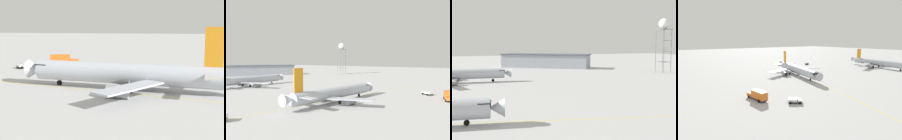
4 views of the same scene
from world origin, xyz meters
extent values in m
plane|color=#B2B2B2|center=(0.00, 0.00, 0.00)|extent=(600.00, 600.00, 0.00)
cylinder|color=#B2B7C1|center=(-0.31, 3.19, 3.15)|extent=(10.00, 36.48, 3.98)
cone|color=#B2B7C1|center=(2.93, 22.28, 3.15)|extent=(4.23, 3.59, 3.78)
cone|color=#B2B7C1|center=(-3.60, -16.19, 3.45)|extent=(4.00, 4.51, 3.38)
cube|color=black|center=(2.56, 20.11, 4.04)|extent=(3.73, 2.93, 0.70)
ellipsoid|color=slate|center=(-0.61, 1.40, 2.06)|extent=(5.72, 13.49, 2.19)
cube|color=orange|center=(-2.99, -12.57, 8.57)|extent=(0.77, 3.19, 6.86)
cube|color=#B2B7C1|center=(-6.65, -11.94, 3.95)|extent=(6.20, 3.54, 0.20)
cube|color=#B2B7C1|center=(0.68, -13.19, 3.95)|extent=(6.20, 3.54, 0.20)
cube|color=#B2B7C1|center=(-9.66, 1.36, 2.45)|extent=(13.49, 11.07, 0.28)
cube|color=#B2B7C1|center=(7.91, -1.63, 2.45)|extent=(14.35, 7.44, 0.28)
cylinder|color=gray|center=(-7.17, 3.62, 1.11)|extent=(2.83, 4.27, 2.20)
cylinder|color=black|center=(-6.83, 5.62, 1.11)|extent=(1.87, 0.46, 1.87)
cylinder|color=gray|center=(6.30, 1.33, 1.11)|extent=(2.83, 4.27, 2.20)
cylinder|color=black|center=(6.64, 3.33, 1.11)|extent=(1.87, 0.46, 1.87)
cylinder|color=#9EA0A5|center=(2.00, 16.80, 1.50)|extent=(0.20, 0.20, 1.90)
cylinder|color=black|center=(2.00, 16.80, 0.55)|extent=(0.48, 1.13, 1.10)
cylinder|color=#9EA0A5|center=(-3.95, 1.97, 1.50)|extent=(0.20, 0.20, 1.90)
cylinder|color=black|center=(-3.95, 1.97, 0.55)|extent=(0.48, 1.13, 1.10)
cylinder|color=#9EA0A5|center=(2.73, 0.83, 1.50)|extent=(0.20, 0.20, 1.90)
cylinder|color=black|center=(2.73, 0.83, 0.55)|extent=(0.48, 1.13, 1.10)
cylinder|color=#B2B7C1|center=(-61.02, 16.81, 3.34)|extent=(7.40, 37.29, 3.94)
cone|color=#B2B7C1|center=(-59.17, 36.47, 3.34)|extent=(4.01, 3.34, 3.75)
cube|color=black|center=(-59.37, 34.28, 4.23)|extent=(3.56, 2.70, 0.70)
ellipsoid|color=slate|center=(-61.19, 14.97, 2.26)|extent=(4.78, 13.63, 2.17)
cube|color=#B2B7C1|center=(-71.35, 14.56, 2.65)|extent=(16.11, 10.37, 0.28)
cube|color=#B2B7C1|center=(-51.29, 12.67, 2.65)|extent=(16.57, 7.77, 0.28)
cylinder|color=gray|center=(-68.70, 16.79, 1.22)|extent=(2.69, 3.72, 2.37)
cylinder|color=black|center=(-68.53, 18.59, 1.22)|extent=(2.02, 0.34, 2.02)
cylinder|color=gray|center=(-53.48, 15.36, 1.22)|extent=(2.69, 3.72, 2.37)
cylinder|color=black|center=(-53.31, 17.16, 1.22)|extent=(2.02, 0.34, 2.02)
cylinder|color=#9EA0A5|center=(-59.70, 30.84, 1.60)|extent=(0.20, 0.20, 2.10)
cylinder|color=black|center=(-59.70, 30.84, 0.55)|extent=(0.40, 1.12, 1.10)
cylinder|color=#9EA0A5|center=(-64.55, 15.28, 1.60)|extent=(0.20, 0.20, 2.10)
cylinder|color=black|center=(-64.55, 15.28, 0.55)|extent=(0.40, 1.12, 1.10)
cylinder|color=#9EA0A5|center=(-57.84, 14.65, 1.60)|extent=(0.20, 0.20, 2.10)
cylinder|color=black|center=(-57.84, 14.65, 0.55)|extent=(0.40, 1.12, 1.10)
cube|color=#232326|center=(32.40, 24.98, 0.60)|extent=(3.58, 8.66, 0.20)
cube|color=orange|center=(32.98, 22.03, 1.20)|extent=(2.75, 2.81, 1.00)
cube|color=black|center=(33.20, 20.95, 1.35)|extent=(1.93, 0.46, 0.56)
cube|color=orange|center=(32.14, 26.26, 1.90)|extent=(3.42, 6.18, 2.40)
cylinder|color=black|center=(31.83, 21.86, 0.50)|extent=(0.47, 1.04, 1.00)
cylinder|color=black|center=(30.73, 27.41, 0.50)|extent=(0.47, 1.04, 1.00)
cube|color=black|center=(-9.96, -30.33, 1.47)|extent=(1.36, 1.82, 0.62)
cube|color=#232326|center=(24.08, 34.18, 0.50)|extent=(4.53, 4.13, 0.20)
cube|color=white|center=(22.93, 35.07, 0.88)|extent=(2.44, 2.65, 0.55)
cube|color=black|center=(22.51, 35.38, 0.96)|extent=(1.28, 1.64, 0.31)
cube|color=white|center=(24.65, 33.74, 0.95)|extent=(3.60, 3.53, 0.70)
cylinder|color=black|center=(22.20, 34.12, 0.40)|extent=(0.81, 0.71, 0.80)
cylinder|color=black|center=(23.65, 36.01, 0.40)|extent=(0.81, 0.71, 0.80)
cylinder|color=black|center=(24.41, 32.43, 0.40)|extent=(0.81, 0.71, 0.80)
cylinder|color=black|center=(25.86, 34.32, 0.40)|extent=(0.81, 0.71, 0.80)
cylinder|color=slate|center=(-60.76, 121.65, 11.16)|extent=(0.24, 0.24, 22.31)
cylinder|color=slate|center=(-66.17, 121.65, 11.16)|extent=(0.24, 0.24, 22.31)
cylinder|color=slate|center=(-66.17, 116.25, 11.16)|extent=(0.24, 0.24, 22.31)
cylinder|color=slate|center=(-60.76, 116.25, 11.16)|extent=(0.24, 0.24, 22.31)
cube|color=slate|center=(-63.46, 118.95, 5.58)|extent=(5.61, 5.61, 0.16)
cube|color=slate|center=(-63.46, 118.95, 11.16)|extent=(5.61, 5.61, 0.16)
cube|color=slate|center=(-63.46, 118.95, 16.73)|extent=(5.61, 5.61, 0.16)
cube|color=slate|center=(-63.46, 118.95, 22.46)|extent=(6.21, 6.21, 0.30)
sphere|color=white|center=(-63.46, 118.95, 25.35)|extent=(5.48, 5.48, 5.48)
cube|color=#999EA8|center=(-116.19, 71.84, 4.02)|extent=(43.76, 51.78, 8.05)
cube|color=#4C515B|center=(-116.19, 71.84, 8.30)|extent=(45.44, 53.46, 0.50)
cube|color=yellow|center=(-2.85, 4.38, 0.00)|extent=(37.33, 144.14, 0.01)
camera|label=1|loc=(-58.60, -3.17, 12.78)|focal=50.34mm
camera|label=2|loc=(39.16, -62.32, 14.92)|focal=36.69mm
camera|label=3|loc=(58.44, 13.58, 15.44)|focal=46.92mm
camera|label=4|loc=(51.64, 70.71, 18.62)|focal=25.65mm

